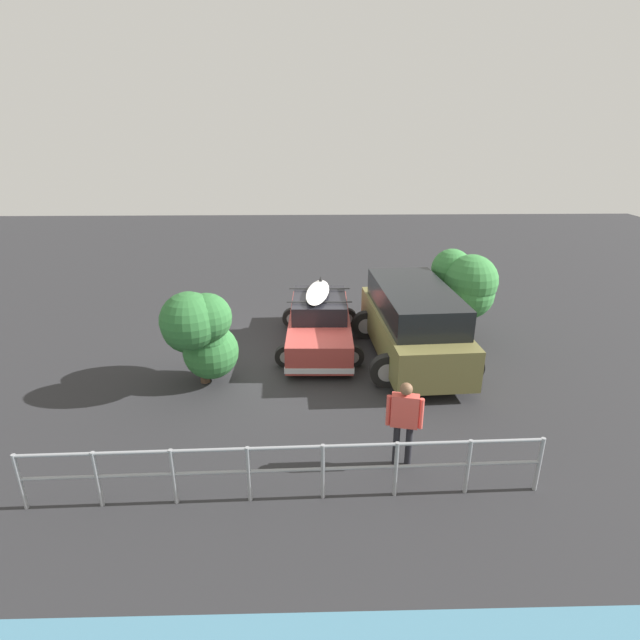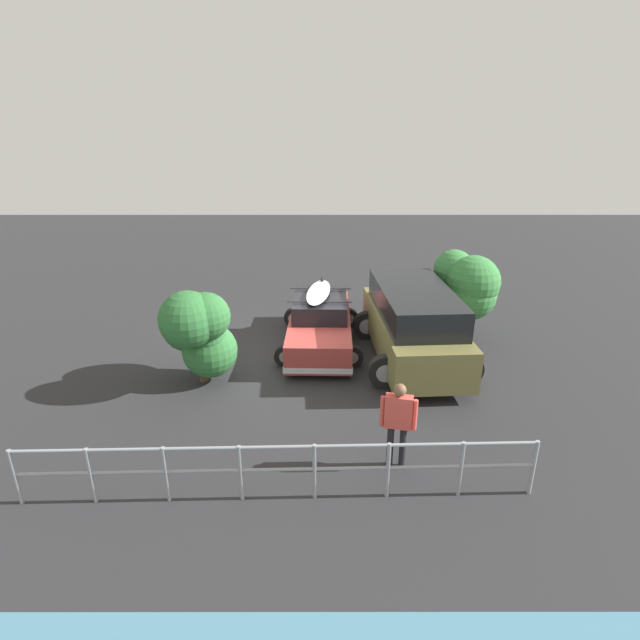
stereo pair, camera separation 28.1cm
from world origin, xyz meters
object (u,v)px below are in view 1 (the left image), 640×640
(person_bystander, at_px, (404,417))
(bush_near_right, at_px, (466,287))
(sedan_car, at_px, (319,323))
(bush_near_left, at_px, (201,335))
(suv_car, at_px, (413,323))

(person_bystander, distance_m, bush_near_right, 6.33)
(sedan_car, xyz_separation_m, person_bystander, (-1.31, 5.19, 0.33))
(sedan_car, distance_m, bush_near_left, 3.48)
(sedan_car, height_order, person_bystander, sedan_car)
(sedan_car, relative_size, bush_near_right, 1.79)
(person_bystander, bearing_deg, sedan_car, -75.88)
(bush_near_left, bearing_deg, person_bystander, 142.59)
(person_bystander, height_order, bush_near_left, bush_near_left)
(sedan_car, distance_m, suv_car, 2.50)
(sedan_car, bearing_deg, bush_near_right, -172.79)
(sedan_car, distance_m, person_bystander, 5.37)
(suv_car, height_order, bush_near_left, bush_near_left)
(bush_near_right, bearing_deg, suv_car, 39.75)
(sedan_car, distance_m, bush_near_right, 4.12)
(sedan_car, height_order, bush_near_right, bush_near_right)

